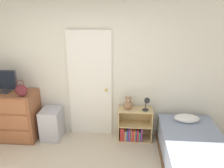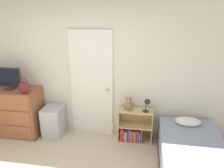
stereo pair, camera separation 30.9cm
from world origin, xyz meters
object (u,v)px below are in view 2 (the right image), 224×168
(teddy_bear, at_px, (128,104))
(bed, at_px, (193,160))
(tv, at_px, (8,78))
(bookshelf, at_px, (133,129))
(handbag, at_px, (24,88))
(dresser, at_px, (14,111))
(desk_lamp, at_px, (147,103))
(storage_bin, at_px, (54,121))

(teddy_bear, height_order, bed, teddy_bear)
(tv, height_order, bookshelf, tv)
(tv, bearing_deg, handbag, -21.67)
(handbag, distance_m, bookshelf, 2.13)
(dresser, relative_size, bed, 0.58)
(desk_lamp, bearing_deg, storage_bin, -179.27)
(dresser, bearing_deg, tv, -84.28)
(dresser, height_order, tv, tv)
(storage_bin, xyz_separation_m, bed, (2.49, -0.70, -0.05))
(desk_lamp, xyz_separation_m, bed, (0.71, -0.73, -0.56))
(teddy_bear, bearing_deg, storage_bin, -177.41)
(dresser, bearing_deg, teddy_bear, 2.93)
(dresser, xyz_separation_m, teddy_bear, (2.24, 0.12, 0.27))
(tv, bearing_deg, desk_lamp, 1.84)
(teddy_bear, height_order, desk_lamp, desk_lamp)
(dresser, height_order, bed, dresser)
(bed, bearing_deg, storage_bin, 164.25)
(storage_bin, relative_size, bookshelf, 0.93)
(dresser, bearing_deg, storage_bin, 3.56)
(tv, distance_m, desk_lamp, 2.60)
(tv, distance_m, bed, 3.47)
(tv, distance_m, bookshelf, 2.53)
(handbag, relative_size, bed, 0.16)
(storage_bin, height_order, teddy_bear, teddy_bear)
(bookshelf, relative_size, bed, 0.34)
(handbag, xyz_separation_m, teddy_bear, (1.84, 0.28, -0.32))
(storage_bin, height_order, bookshelf, bookshelf)
(dresser, distance_m, bookshelf, 2.36)
(handbag, relative_size, teddy_bear, 1.22)
(dresser, height_order, handbag, handbag)
(handbag, relative_size, bookshelf, 0.48)
(teddy_bear, bearing_deg, bed, -36.35)
(tv, distance_m, handbag, 0.44)
(tv, distance_m, storage_bin, 1.18)
(storage_bin, distance_m, teddy_bear, 1.52)
(bed, bearing_deg, desk_lamp, 134.45)
(teddy_bear, xyz_separation_m, desk_lamp, (0.33, -0.04, 0.07))
(storage_bin, bearing_deg, handbag, -150.83)
(storage_bin, xyz_separation_m, teddy_bear, (1.45, 0.07, 0.45))
(dresser, distance_m, storage_bin, 0.82)
(bookshelf, relative_size, teddy_bear, 2.55)
(tv, bearing_deg, bookshelf, 3.01)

